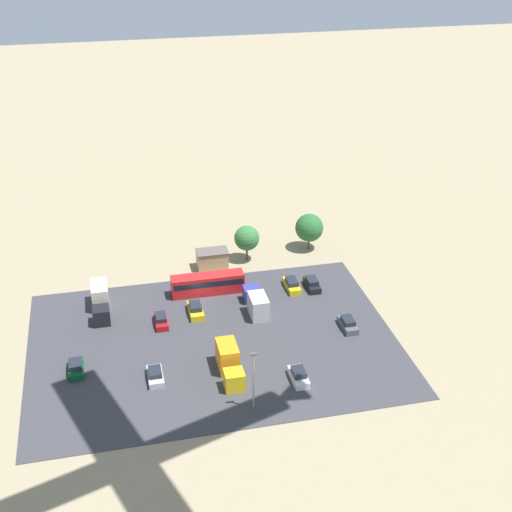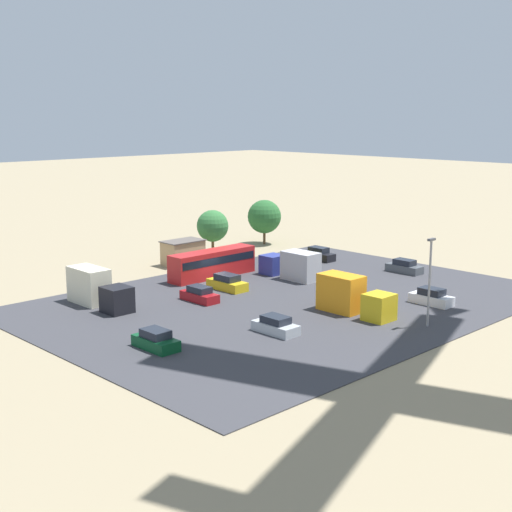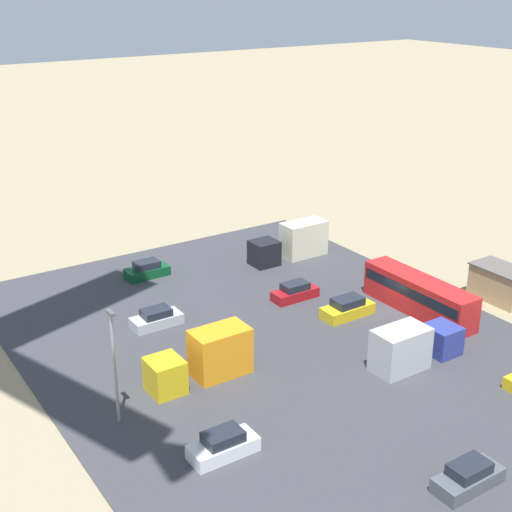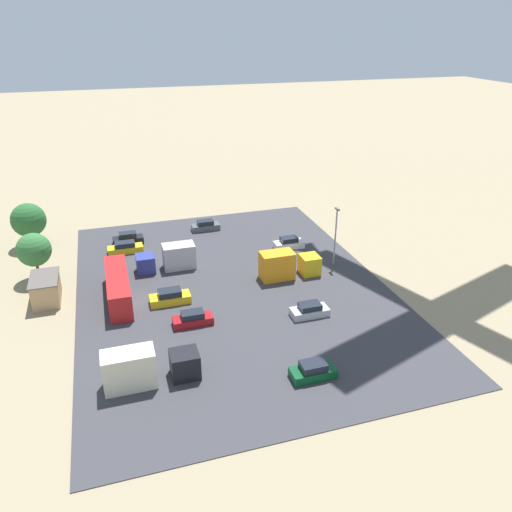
{
  "view_description": "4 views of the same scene",
  "coord_description": "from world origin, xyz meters",
  "px_view_note": "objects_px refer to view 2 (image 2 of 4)",
  "views": [
    {
      "loc": [
        12.04,
        89.84,
        54.78
      ],
      "look_at": [
        -2.37,
        26.71,
        20.72
      ],
      "focal_mm": 50.0,
      "sensor_mm": 36.0,
      "label": 1
    },
    {
      "loc": [
        49.47,
        57.52,
        18.14
      ],
      "look_at": [
        0.87,
        7.73,
        4.14
      ],
      "focal_mm": 50.0,
      "sensor_mm": 36.0,
      "label": 2
    },
    {
      "loc": [
        -38.88,
        39.44,
        26.32
      ],
      "look_at": [
        4.29,
        10.88,
        5.94
      ],
      "focal_mm": 50.0,
      "sensor_mm": 36.0,
      "label": 3
    },
    {
      "loc": [
        50.5,
        -1.34,
        28.95
      ],
      "look_at": [
        1.67,
        13.81,
        4.69
      ],
      "focal_mm": 35.0,
      "sensor_mm": 36.0,
      "label": 4
    }
  ],
  "objects_px": {
    "parked_car_5": "(227,283)",
    "parked_truck_0": "(351,297)",
    "parked_car_6": "(431,297)",
    "parked_car_7": "(156,341)",
    "parked_truck_1": "(293,266)",
    "parked_car_3": "(319,255)",
    "parked_car_1": "(276,326)",
    "parked_truck_2": "(97,289)",
    "bus": "(212,263)",
    "parked_car_4": "(404,267)",
    "parked_car_0": "(299,258)",
    "parked_car_2": "(200,295)",
    "shed_building": "(183,252)"
  },
  "relations": [
    {
      "from": "parked_car_1",
      "to": "parked_car_5",
      "type": "relative_size",
      "value": 0.9
    },
    {
      "from": "parked_car_6",
      "to": "shed_building",
      "type": "bearing_deg",
      "value": 99.82
    },
    {
      "from": "parked_truck_1",
      "to": "parked_car_1",
      "type": "bearing_deg",
      "value": -141.18
    },
    {
      "from": "parked_car_1",
      "to": "parked_car_2",
      "type": "height_order",
      "value": "parked_car_2"
    },
    {
      "from": "shed_building",
      "to": "parked_truck_1",
      "type": "distance_m",
      "value": 15.03
    },
    {
      "from": "parked_car_6",
      "to": "parked_car_7",
      "type": "bearing_deg",
      "value": 163.74
    },
    {
      "from": "parked_car_3",
      "to": "parked_truck_1",
      "type": "xyz_separation_m",
      "value": [
        9.71,
        4.56,
        0.75
      ]
    },
    {
      "from": "shed_building",
      "to": "bus",
      "type": "relative_size",
      "value": 0.46
    },
    {
      "from": "bus",
      "to": "parked_car_3",
      "type": "relative_size",
      "value": 2.56
    },
    {
      "from": "parked_car_4",
      "to": "parked_car_6",
      "type": "relative_size",
      "value": 1.01
    },
    {
      "from": "bus",
      "to": "parked_truck_0",
      "type": "height_order",
      "value": "parked_truck_0"
    },
    {
      "from": "parked_car_1",
      "to": "parked_truck_0",
      "type": "distance_m",
      "value": 9.28
    },
    {
      "from": "parked_truck_2",
      "to": "bus",
      "type": "bearing_deg",
      "value": -174.83
    },
    {
      "from": "shed_building",
      "to": "parked_car_6",
      "type": "relative_size",
      "value": 1.22
    },
    {
      "from": "parked_car_3",
      "to": "parked_car_6",
      "type": "height_order",
      "value": "parked_car_3"
    },
    {
      "from": "parked_car_5",
      "to": "parked_car_7",
      "type": "xyz_separation_m",
      "value": [
        16.72,
        10.23,
        -0.03
      ]
    },
    {
      "from": "parked_car_4",
      "to": "parked_car_0",
      "type": "bearing_deg",
      "value": -68.99
    },
    {
      "from": "parked_car_4",
      "to": "parked_truck_1",
      "type": "relative_size",
      "value": 0.57
    },
    {
      "from": "parked_car_6",
      "to": "parked_car_7",
      "type": "height_order",
      "value": "parked_car_6"
    },
    {
      "from": "parked_car_0",
      "to": "parked_car_3",
      "type": "distance_m",
      "value": 3.09
    },
    {
      "from": "shed_building",
      "to": "parked_car_4",
      "type": "bearing_deg",
      "value": 125.32
    },
    {
      "from": "parked_car_7",
      "to": "parked_truck_1",
      "type": "relative_size",
      "value": 0.55
    },
    {
      "from": "parked_car_2",
      "to": "parked_truck_1",
      "type": "relative_size",
      "value": 0.56
    },
    {
      "from": "parked_truck_2",
      "to": "parked_car_0",
      "type": "bearing_deg",
      "value": 179.75
    },
    {
      "from": "parked_car_2",
      "to": "parked_car_6",
      "type": "height_order",
      "value": "parked_car_6"
    },
    {
      "from": "parked_truck_2",
      "to": "parked_car_1",
      "type": "bearing_deg",
      "value": 108.46
    },
    {
      "from": "parked_car_1",
      "to": "bus",
      "type": "bearing_deg",
      "value": 63.15
    },
    {
      "from": "parked_car_1",
      "to": "parked_car_7",
      "type": "height_order",
      "value": "parked_car_7"
    },
    {
      "from": "shed_building",
      "to": "parked_car_1",
      "type": "bearing_deg",
      "value": 66.46
    },
    {
      "from": "parked_car_6",
      "to": "parked_truck_1",
      "type": "bearing_deg",
      "value": 95.13
    },
    {
      "from": "parked_car_6",
      "to": "parked_truck_2",
      "type": "relative_size",
      "value": 0.5
    },
    {
      "from": "bus",
      "to": "parked_car_1",
      "type": "xyz_separation_m",
      "value": [
        9.81,
        19.37,
        -1.03
      ]
    },
    {
      "from": "parked_car_3",
      "to": "parked_car_2",
      "type": "bearing_deg",
      "value": 11.81
    },
    {
      "from": "parked_car_1",
      "to": "parked_car_7",
      "type": "xyz_separation_m",
      "value": [
        9.6,
        -3.72,
        0.04
      ]
    },
    {
      "from": "parked_truck_1",
      "to": "parked_car_5",
      "type": "bearing_deg",
      "value": 171.6
    },
    {
      "from": "parked_car_1",
      "to": "parked_car_6",
      "type": "bearing_deg",
      "value": -13.41
    },
    {
      "from": "shed_building",
      "to": "parked_car_3",
      "type": "distance_m",
      "value": 16.88
    },
    {
      "from": "parked_car_7",
      "to": "parked_car_3",
      "type": "bearing_deg",
      "value": -158.92
    },
    {
      "from": "parked_car_4",
      "to": "parked_car_6",
      "type": "bearing_deg",
      "value": 44.75
    },
    {
      "from": "parked_car_2",
      "to": "parked_truck_2",
      "type": "height_order",
      "value": "parked_truck_2"
    },
    {
      "from": "parked_car_1",
      "to": "parked_car_0",
      "type": "bearing_deg",
      "value": 38.47
    },
    {
      "from": "parked_car_1",
      "to": "parked_car_3",
      "type": "height_order",
      "value": "parked_car_3"
    },
    {
      "from": "parked_car_4",
      "to": "parked_car_5",
      "type": "distance_m",
      "value": 21.64
    },
    {
      "from": "parked_truck_1",
      "to": "parked_truck_2",
      "type": "relative_size",
      "value": 0.89
    },
    {
      "from": "parked_car_6",
      "to": "parked_truck_1",
      "type": "xyz_separation_m",
      "value": [
        1.51,
        -16.79,
        0.78
      ]
    },
    {
      "from": "parked_car_6",
      "to": "parked_truck_0",
      "type": "height_order",
      "value": "parked_truck_0"
    },
    {
      "from": "parked_car_5",
      "to": "parked_truck_0",
      "type": "height_order",
      "value": "parked_truck_0"
    },
    {
      "from": "parked_car_1",
      "to": "parked_car_2",
      "type": "bearing_deg",
      "value": 80.65
    },
    {
      "from": "parked_car_3",
      "to": "shed_building",
      "type": "bearing_deg",
      "value": -36.16
    },
    {
      "from": "parked_car_0",
      "to": "bus",
      "type": "bearing_deg",
      "value": 172.99
    }
  ]
}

